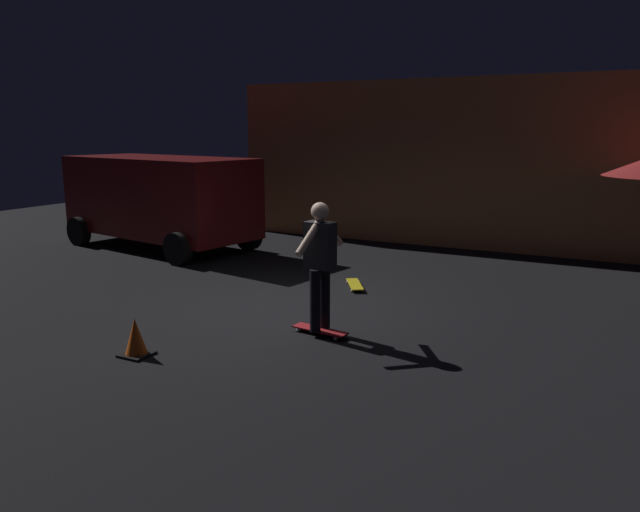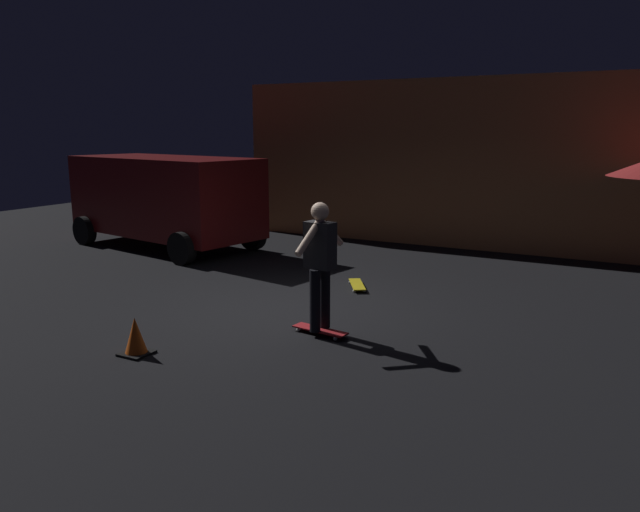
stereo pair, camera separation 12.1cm
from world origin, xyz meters
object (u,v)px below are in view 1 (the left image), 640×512
at_px(skateboard_ridden, 320,330).
at_px(traffic_cone, 136,339).
at_px(parked_van, 160,196).
at_px(skater, 320,257).
at_px(skateboard_spare, 355,285).

xyz_separation_m(skateboard_ridden, traffic_cone, (-1.58, -1.69, 0.16)).
bearing_deg(parked_van, skateboard_ridden, -31.61).
bearing_deg(skater, traffic_cone, -133.04).
xyz_separation_m(parked_van, skateboard_spare, (5.37, -1.26, -1.11)).
bearing_deg(skateboard_ridden, traffic_cone, -133.04).
relative_size(skateboard_spare, traffic_cone, 1.67).
bearing_deg(parked_van, skateboard_spare, -13.20).
bearing_deg(traffic_cone, skater, 46.96).
bearing_deg(skateboard_spare, skateboard_ridden, -76.23).
xyz_separation_m(parked_van, skater, (5.96, -3.67, -0.12)).
distance_m(skater, traffic_cone, 2.46).
height_order(parked_van, skateboard_spare, parked_van).
xyz_separation_m(skateboard_spare, skater, (0.59, -2.41, 0.98)).
distance_m(parked_van, skateboard_spare, 5.62).
xyz_separation_m(skater, traffic_cone, (-1.58, -1.69, -0.83)).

